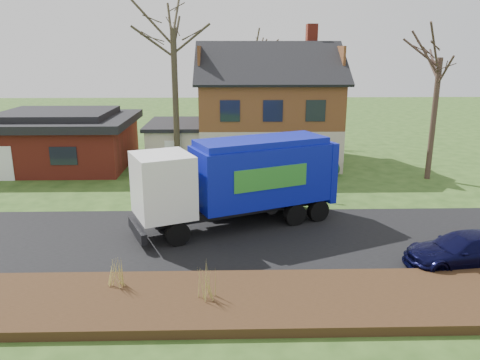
{
  "coord_description": "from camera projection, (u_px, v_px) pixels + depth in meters",
  "views": [
    {
      "loc": [
        -0.71,
        -18.08,
        7.55
      ],
      "look_at": [
        -0.19,
        2.5,
        1.82
      ],
      "focal_mm": 35.0,
      "sensor_mm": 36.0,
      "label": 1
    }
  ],
  "objects": [
    {
      "name": "mulch_verge",
      "position": [
        253.0,
        301.0,
        14.31
      ],
      "size": [
        80.0,
        3.5,
        0.3
      ],
      "primitive_type": "cube",
      "color": "black",
      "rests_on": "ground"
    },
    {
      "name": "road",
      "position": [
        246.0,
        238.0,
        19.45
      ],
      "size": [
        80.0,
        7.0,
        0.02
      ],
      "primitive_type": "cube",
      "color": "black",
      "rests_on": "ground"
    },
    {
      "name": "tree_front_east",
      "position": [
        443.0,
        36.0,
        26.27
      ],
      "size": [
        3.68,
        3.68,
        10.21
      ],
      "color": "#443128",
      "rests_on": "ground"
    },
    {
      "name": "tree_front_west",
      "position": [
        172.0,
        5.0,
        26.69
      ],
      "size": [
        4.1,
        4.1,
        12.18
      ],
      "color": "#3A3323",
      "rests_on": "ground"
    },
    {
      "name": "navy_wagon",
      "position": [
        464.0,
        250.0,
        16.75
      ],
      "size": [
        4.48,
        2.29,
        1.24
      ],
      "primitive_type": "imported",
      "rotation": [
        0.0,
        0.0,
        -1.44
      ],
      "color": "black",
      "rests_on": "ground"
    },
    {
      "name": "silver_sedan",
      "position": [
        243.0,
        197.0,
        22.51
      ],
      "size": [
        4.66,
        2.28,
        1.47
      ],
      "primitive_type": "imported",
      "rotation": [
        0.0,
        0.0,
        1.74
      ],
      "color": "#A0A2A8",
      "rests_on": "ground"
    },
    {
      "name": "ranch_house",
      "position": [
        59.0,
        139.0,
        31.19
      ],
      "size": [
        9.8,
        8.2,
        3.7
      ],
      "color": "maroon",
      "rests_on": "ground"
    },
    {
      "name": "tree_back",
      "position": [
        255.0,
        33.0,
        38.92
      ],
      "size": [
        3.38,
        3.38,
        10.7
      ],
      "color": "#433428",
      "rests_on": "ground"
    },
    {
      "name": "grass_clump_mid",
      "position": [
        206.0,
        281.0,
        14.05
      ],
      "size": [
        0.39,
        0.32,
        1.09
      ],
      "color": "#A29047",
      "rests_on": "mulch_verge"
    },
    {
      "name": "ground",
      "position": [
        246.0,
        238.0,
        19.45
      ],
      "size": [
        120.0,
        120.0,
        0.0
      ],
      "primitive_type": "plane",
      "color": "#284617",
      "rests_on": "ground"
    },
    {
      "name": "main_house",
      "position": [
        260.0,
        104.0,
        31.8
      ],
      "size": [
        12.95,
        8.95,
        9.26
      ],
      "color": "#C1B09B",
      "rests_on": "ground"
    },
    {
      "name": "grass_clump_west",
      "position": [
        115.0,
        271.0,
        14.74
      ],
      "size": [
        0.39,
        0.32,
        1.03
      ],
      "color": "tan",
      "rests_on": "mulch_verge"
    },
    {
      "name": "garbage_truck",
      "position": [
        242.0,
        177.0,
        20.33
      ],
      "size": [
        9.2,
        5.77,
        3.85
      ],
      "rotation": [
        0.0,
        0.0,
        0.41
      ],
      "color": "black",
      "rests_on": "ground"
    }
  ]
}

